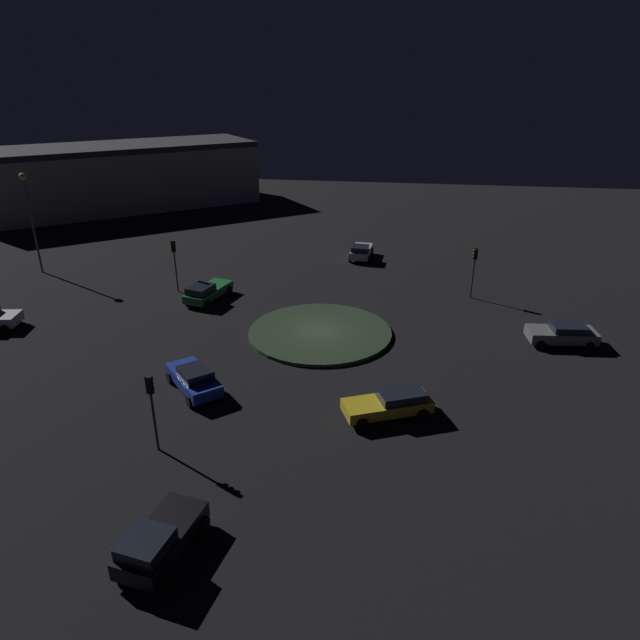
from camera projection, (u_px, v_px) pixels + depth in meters
ground_plane at (320, 334)px, 38.62m from camera, size 115.90×115.90×0.00m
roundabout_island at (320, 332)px, 38.57m from camera, size 9.81×9.81×0.24m
car_grey at (563, 333)px, 36.93m from camera, size 2.46×4.49×1.43m
car_green at (207, 291)px, 43.95m from camera, size 4.86×2.89×1.47m
car_silver at (361, 251)px, 53.69m from camera, size 3.99×2.15×1.48m
car_yellow at (390, 403)px, 29.21m from camera, size 3.39×4.89×1.38m
car_black at (159, 540)px, 20.60m from camera, size 4.15×2.57×1.59m
car_blue at (194, 378)px, 31.49m from camera, size 4.36×4.17×1.53m
traffic_light_northeast at (175, 256)px, 44.77m from camera, size 0.37×0.40×4.28m
traffic_light_southeast at (474, 263)px, 43.53m from camera, size 0.37×0.39×4.10m
traffic_light_west at (152, 398)px, 25.71m from camera, size 0.39×0.36×4.01m
streetlamp_north at (29, 206)px, 48.00m from camera, size 0.58×0.58×8.75m
store_building at (120, 176)px, 72.79m from camera, size 30.14×33.86×7.98m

